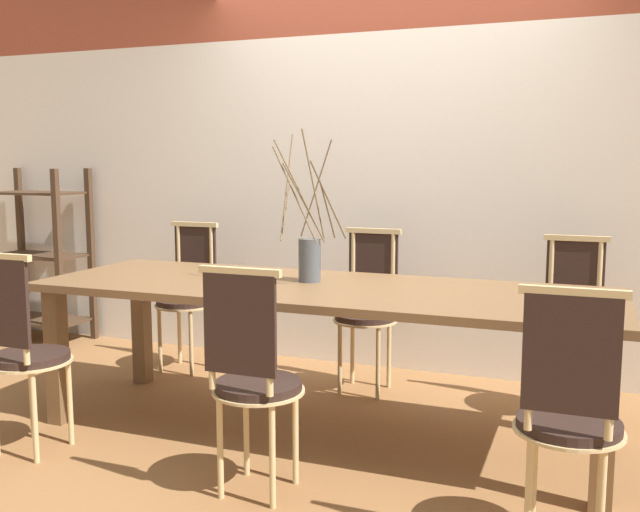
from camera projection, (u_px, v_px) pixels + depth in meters
ground_plane at (320, 431)px, 3.68m from camera, size 16.00×16.00×0.00m
wall_rear at (390, 128)px, 4.65m from camera, size 12.00×0.06×3.20m
dining_table at (320, 302)px, 3.59m from camera, size 2.90×0.97×0.77m
chair_near_leftend at (22, 346)px, 3.34m from camera, size 0.39×0.39×0.98m
chair_near_left at (252, 373)px, 2.91m from camera, size 0.39×0.39×0.98m
chair_near_center at (569, 410)px, 2.47m from camera, size 0.39×0.39×0.98m
chair_far_leftend at (188, 290)px, 4.76m from camera, size 0.39×0.39×0.98m
chair_far_left at (368, 304)px, 4.31m from camera, size 0.39×0.39×0.98m
chair_far_center at (572, 319)px, 3.90m from camera, size 0.39×0.39×0.98m
vase_centerpiece at (309, 255)px, 3.68m from camera, size 0.34×0.28×0.78m
book_stack at (240, 276)px, 3.73m from camera, size 0.26×0.21×0.05m
shelving_rack at (39, 256)px, 5.49m from camera, size 0.73×0.41×1.33m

